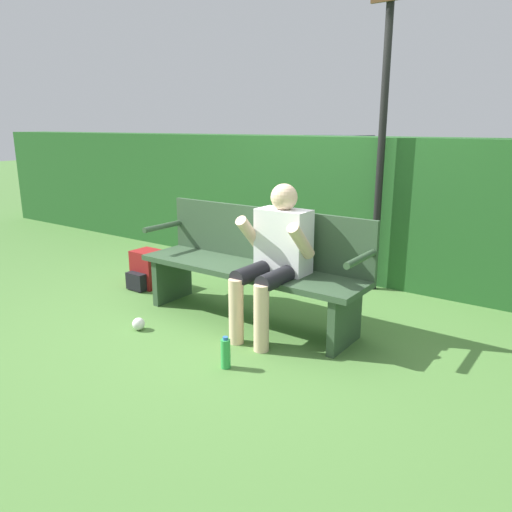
% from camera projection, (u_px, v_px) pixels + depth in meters
% --- Properties ---
extents(ground_plane, '(40.00, 40.00, 0.00)m').
position_uv_depth(ground_plane, '(248.00, 320.00, 4.15)').
color(ground_plane, '#4C7A38').
extents(hedge_back, '(12.00, 0.58, 1.46)m').
position_uv_depth(hedge_back, '(346.00, 206.00, 5.34)').
color(hedge_back, '#235623').
rests_on(hedge_back, ground).
extents(park_bench, '(1.98, 0.49, 0.91)m').
position_uv_depth(park_bench, '(253.00, 264.00, 4.08)').
color(park_bench, '#334C33').
rests_on(park_bench, ground).
extents(person_seated, '(0.55, 0.62, 1.15)m').
position_uv_depth(person_seated, '(275.00, 252.00, 3.76)').
color(person_seated, silver).
rests_on(person_seated, ground).
extents(backpack, '(0.28, 0.33, 0.37)m').
position_uv_depth(backpack, '(147.00, 270.00, 4.96)').
color(backpack, maroon).
rests_on(backpack, ground).
extents(water_bottle, '(0.07, 0.07, 0.22)m').
position_uv_depth(water_bottle, '(226.00, 353.00, 3.31)').
color(water_bottle, green).
rests_on(water_bottle, ground).
extents(signpost, '(0.32, 0.09, 2.89)m').
position_uv_depth(signpost, '(383.00, 123.00, 4.54)').
color(signpost, black).
rests_on(signpost, ground).
extents(parked_car, '(4.27, 2.67, 1.22)m').
position_uv_depth(parked_car, '(338.00, 154.00, 17.42)').
color(parked_car, maroon).
rests_on(parked_car, ground).
extents(litter_crumple, '(0.10, 0.10, 0.10)m').
position_uv_depth(litter_crumple, '(139.00, 324.00, 3.94)').
color(litter_crumple, silver).
rests_on(litter_crumple, ground).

